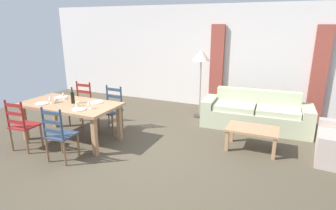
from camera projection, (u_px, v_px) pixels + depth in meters
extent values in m
cube|color=#4C4333|center=(142.00, 151.00, 5.02)|extent=(9.60, 9.60, 0.02)
cube|color=silver|center=(200.00, 56.00, 7.52)|extent=(9.60, 0.16, 2.70)
cube|color=#964134|center=(217.00, 68.00, 7.27)|extent=(0.35, 0.08, 2.20)
cube|color=#964134|center=(319.00, 74.00, 6.34)|extent=(0.35, 0.08, 2.20)
cube|color=#AD7F57|center=(70.00, 104.00, 5.30)|extent=(1.90, 0.96, 0.05)
cube|color=#AD7F57|center=(24.00, 123.00, 5.41)|extent=(0.08, 0.08, 0.70)
cube|color=#AD7F57|center=(95.00, 137.00, 4.75)|extent=(0.08, 0.08, 0.70)
cube|color=#AD7F57|center=(54.00, 112.00, 6.08)|extent=(0.08, 0.08, 0.70)
cube|color=#AD7F57|center=(119.00, 123.00, 5.41)|extent=(0.08, 0.08, 0.70)
cube|color=maroon|center=(25.00, 126.00, 4.99)|extent=(0.45, 0.43, 0.03)
cylinder|color=brown|center=(27.00, 133.00, 5.26)|extent=(0.04, 0.04, 0.43)
cylinder|color=brown|center=(42.00, 135.00, 5.15)|extent=(0.04, 0.04, 0.43)
cylinder|color=brown|center=(11.00, 140.00, 4.96)|extent=(0.04, 0.04, 0.43)
cylinder|color=brown|center=(27.00, 142.00, 4.84)|extent=(0.04, 0.04, 0.43)
cylinder|color=maroon|center=(7.00, 114.00, 4.82)|extent=(0.04, 0.04, 0.50)
cylinder|color=maroon|center=(23.00, 116.00, 4.70)|extent=(0.04, 0.04, 0.50)
cube|color=maroon|center=(16.00, 122.00, 4.80)|extent=(0.38, 0.05, 0.06)
cube|color=maroon|center=(15.00, 114.00, 4.75)|extent=(0.38, 0.05, 0.06)
cube|color=maroon|center=(13.00, 105.00, 4.71)|extent=(0.38, 0.05, 0.06)
cube|color=#2F425C|center=(62.00, 135.00, 4.58)|extent=(0.44, 0.42, 0.03)
cylinder|color=brown|center=(62.00, 142.00, 4.86)|extent=(0.04, 0.04, 0.43)
cylinder|color=brown|center=(78.00, 145.00, 4.74)|extent=(0.04, 0.04, 0.43)
cylinder|color=brown|center=(47.00, 150.00, 4.55)|extent=(0.04, 0.04, 0.43)
cylinder|color=brown|center=(65.00, 154.00, 4.43)|extent=(0.04, 0.04, 0.43)
cylinder|color=#2F425C|center=(43.00, 122.00, 4.41)|extent=(0.04, 0.04, 0.50)
cylinder|color=#2F425C|center=(61.00, 125.00, 4.29)|extent=(0.04, 0.04, 0.50)
cube|color=#2F425C|center=(53.00, 131.00, 4.39)|extent=(0.38, 0.05, 0.06)
cube|color=#2F425C|center=(52.00, 122.00, 4.35)|extent=(0.38, 0.05, 0.06)
cube|color=#2F425C|center=(51.00, 113.00, 4.30)|extent=(0.38, 0.05, 0.06)
cube|color=maroon|center=(80.00, 106.00, 6.19)|extent=(0.43, 0.41, 0.03)
cylinder|color=brown|center=(82.00, 119.00, 6.04)|extent=(0.04, 0.04, 0.43)
cylinder|color=brown|center=(69.00, 117.00, 6.17)|extent=(0.04, 0.04, 0.43)
cylinder|color=brown|center=(92.00, 114.00, 6.34)|extent=(0.04, 0.04, 0.43)
cylinder|color=brown|center=(79.00, 112.00, 6.47)|extent=(0.04, 0.04, 0.43)
cylinder|color=maroon|center=(90.00, 93.00, 6.20)|extent=(0.04, 0.04, 0.50)
cylinder|color=maroon|center=(77.00, 92.00, 6.33)|extent=(0.04, 0.04, 0.50)
cube|color=maroon|center=(84.00, 98.00, 6.30)|extent=(0.38, 0.04, 0.06)
cube|color=maroon|center=(84.00, 92.00, 6.26)|extent=(0.38, 0.04, 0.06)
cube|color=maroon|center=(83.00, 85.00, 6.22)|extent=(0.38, 0.04, 0.06)
cube|color=#2C3E55|center=(110.00, 111.00, 5.80)|extent=(0.43, 0.41, 0.03)
cylinder|color=brown|center=(113.00, 125.00, 5.64)|extent=(0.04, 0.04, 0.43)
cylinder|color=brown|center=(99.00, 123.00, 5.79)|extent=(0.04, 0.04, 0.43)
cylinder|color=brown|center=(122.00, 120.00, 5.93)|extent=(0.04, 0.04, 0.43)
cylinder|color=brown|center=(109.00, 118.00, 6.08)|extent=(0.04, 0.04, 0.43)
cylinder|color=#2C3E55|center=(121.00, 98.00, 5.79)|extent=(0.04, 0.04, 0.50)
cylinder|color=#2C3E55|center=(107.00, 96.00, 5.94)|extent=(0.04, 0.04, 0.50)
cube|color=#2C3E55|center=(114.00, 103.00, 5.91)|extent=(0.38, 0.03, 0.06)
cube|color=#2C3E55|center=(114.00, 96.00, 5.86)|extent=(0.38, 0.03, 0.06)
cube|color=#2C3E55|center=(114.00, 90.00, 5.82)|extent=(0.38, 0.03, 0.06)
cylinder|color=white|center=(42.00, 103.00, 5.25)|extent=(0.24, 0.24, 0.02)
cube|color=silver|center=(36.00, 103.00, 5.31)|extent=(0.02, 0.17, 0.01)
cylinder|color=white|center=(79.00, 109.00, 4.90)|extent=(0.24, 0.24, 0.02)
cube|color=silver|center=(73.00, 109.00, 4.96)|extent=(0.02, 0.17, 0.01)
cylinder|color=white|center=(62.00, 97.00, 5.69)|extent=(0.24, 0.24, 0.02)
cube|color=silver|center=(56.00, 97.00, 5.75)|extent=(0.02, 0.17, 0.01)
cylinder|color=white|center=(97.00, 102.00, 5.34)|extent=(0.24, 0.24, 0.02)
cube|color=silver|center=(91.00, 102.00, 5.40)|extent=(0.03, 0.17, 0.01)
cylinder|color=black|center=(73.00, 98.00, 5.27)|extent=(0.07, 0.07, 0.22)
cylinder|color=black|center=(72.00, 90.00, 5.22)|extent=(0.02, 0.02, 0.08)
cylinder|color=black|center=(72.00, 88.00, 5.21)|extent=(0.03, 0.03, 0.02)
cylinder|color=white|center=(51.00, 103.00, 5.29)|extent=(0.06, 0.06, 0.01)
cylinder|color=white|center=(51.00, 101.00, 5.28)|extent=(0.01, 0.01, 0.07)
cone|color=white|center=(50.00, 97.00, 5.26)|extent=(0.06, 0.06, 0.08)
cylinder|color=white|center=(90.00, 109.00, 4.96)|extent=(0.06, 0.06, 0.01)
cylinder|color=white|center=(89.00, 107.00, 4.95)|extent=(0.01, 0.01, 0.07)
cone|color=white|center=(89.00, 102.00, 4.93)|extent=(0.06, 0.06, 0.08)
cylinder|color=white|center=(64.00, 99.00, 5.55)|extent=(0.06, 0.06, 0.01)
cylinder|color=white|center=(64.00, 98.00, 5.54)|extent=(0.01, 0.01, 0.07)
cone|color=white|center=(63.00, 94.00, 5.52)|extent=(0.06, 0.06, 0.08)
cylinder|color=beige|center=(78.00, 104.00, 5.09)|extent=(0.07, 0.07, 0.09)
cylinder|color=beige|center=(57.00, 100.00, 5.34)|extent=(0.07, 0.07, 0.09)
cube|color=#B3BA96|center=(255.00, 119.00, 6.05)|extent=(1.83, 0.88, 0.40)
cube|color=#B3BA96|center=(257.00, 107.00, 6.26)|extent=(1.81, 0.28, 0.80)
cube|color=#B3BA96|center=(307.00, 121.00, 5.67)|extent=(0.28, 0.81, 0.58)
cube|color=#B3BA96|center=(209.00, 110.00, 6.38)|extent=(0.28, 0.81, 0.58)
cube|color=beige|center=(278.00, 111.00, 5.78)|extent=(0.89, 0.68, 0.12)
cube|color=beige|center=(235.00, 106.00, 6.09)|extent=(0.89, 0.68, 0.12)
cube|color=#AD7F57|center=(253.00, 129.00, 4.96)|extent=(0.90, 0.56, 0.04)
cube|color=#AD7F57|center=(227.00, 141.00, 4.97)|extent=(0.06, 0.06, 0.38)
cube|color=#AD7F57|center=(274.00, 149.00, 4.66)|extent=(0.06, 0.06, 0.38)
cube|color=#AD7F57|center=(232.00, 132.00, 5.37)|extent=(0.06, 0.06, 0.38)
cube|color=#AD7F57|center=(276.00, 139.00, 5.06)|extent=(0.06, 0.06, 0.38)
cylinder|color=#332D28|center=(199.00, 116.00, 6.85)|extent=(0.28, 0.28, 0.03)
cylinder|color=gray|center=(200.00, 89.00, 6.65)|extent=(0.03, 0.03, 1.35)
cone|color=beige|center=(201.00, 55.00, 6.42)|extent=(0.40, 0.40, 0.26)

